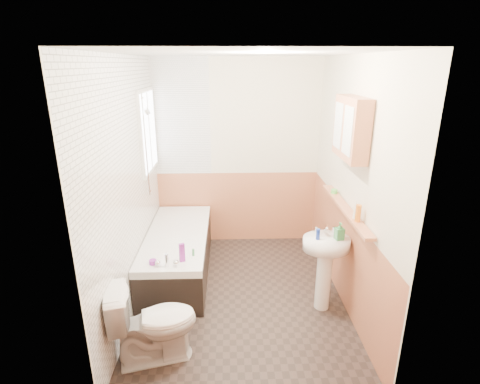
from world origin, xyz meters
The scene contains 26 objects.
floor centered at (0.00, 0.00, 0.00)m, with size 2.80×2.80×0.00m, color black.
ceiling centered at (0.00, 0.00, 2.50)m, with size 2.80×2.80×0.00m, color white.
wall_back centered at (0.00, 1.41, 1.25)m, with size 2.20×0.02×2.50m, color beige.
wall_front centered at (0.00, -1.41, 1.25)m, with size 2.20×0.02×2.50m, color beige.
wall_left centered at (-1.11, 0.00, 1.25)m, with size 0.02×2.80×2.50m, color beige.
wall_right centered at (1.11, 0.00, 1.25)m, with size 0.02×2.80×2.50m, color beige.
wainscot_right centered at (1.09, 0.00, 0.50)m, with size 0.01×2.80×1.00m, color #C57751.
wainscot_front centered at (0.00, -1.39, 0.50)m, with size 2.20×0.01×1.00m, color #C57751.
wainscot_back centered at (0.00, 1.39, 0.50)m, with size 2.20×0.01×1.00m, color #C57751.
tile_cladding_left centered at (-1.09, 0.00, 1.25)m, with size 0.01×2.80×2.50m, color white.
tile_return_back centered at (-0.73, 1.39, 1.75)m, with size 0.75×0.01×1.50m, color white.
window centered at (-1.06, 0.95, 1.65)m, with size 0.03×0.79×0.99m.
bathtub centered at (-0.73, 0.49, 0.28)m, with size 0.70×1.73×0.67m.
shower_riser centered at (-1.04, 0.66, 1.63)m, with size 0.10×0.08×1.16m.
toilet centered at (-0.76, -0.89, 0.36)m, with size 0.41×0.73×0.71m, color white.
sink centered at (0.84, -0.23, 0.57)m, with size 0.46×0.38×0.90m.
pine_shelf centered at (1.04, -0.09, 1.05)m, with size 0.10×1.41×0.03m, color #C57751.
medicine_cabinet centered at (1.01, -0.12, 1.85)m, with size 0.16×0.63×0.57m.
foam_can centered at (1.04, -0.45, 1.14)m, with size 0.05×0.05×0.16m, color orange.
green_bottle centered at (1.04, -0.38, 1.17)m, with size 0.04×0.04×0.21m, color silver.
black_jar centered at (1.04, 0.32, 1.09)m, with size 0.07×0.07×0.04m, color #59C647.
soap_bottle centered at (0.95, -0.26, 0.84)m, with size 0.08×0.17×0.08m, color #388447.
clear_bottle centered at (0.74, -0.26, 0.85)m, with size 0.04×0.04×0.11m, color #19339E.
blue_gel centered at (-0.59, -0.17, 0.63)m, with size 0.05×0.03×0.19m, color purple.
cream_jar centered at (-0.88, -0.22, 0.55)m, with size 0.07×0.07×0.04m, color purple.
orange_bottle centered at (-0.49, -0.06, 0.57)m, with size 0.02×0.02×0.08m, color #388447.
Camera 1 is at (-0.12, -3.52, 2.42)m, focal length 28.00 mm.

